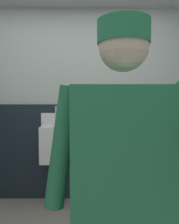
# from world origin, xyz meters

# --- Properties ---
(wall_back) EXTENTS (4.15, 0.12, 2.50)m
(wall_back) POSITION_xyz_m (0.00, 1.61, 1.25)
(wall_back) COLOR silver
(wall_back) RESTS_ON ground_plane
(wainscot_band_back) EXTENTS (3.55, 0.03, 1.26)m
(wainscot_band_back) POSITION_xyz_m (0.00, 1.54, 0.63)
(wainscot_band_back) COLOR #19232D
(wainscot_band_back) RESTS_ON ground_plane
(urinal_left) EXTENTS (0.40, 0.34, 1.24)m
(urinal_left) POSITION_xyz_m (-0.28, 1.39, 0.78)
(urinal_left) COLOR white
(urinal_left) RESTS_ON ground_plane
(urinal_middle) EXTENTS (0.40, 0.34, 1.24)m
(urinal_middle) POSITION_xyz_m (0.47, 1.39, 0.78)
(urinal_middle) COLOR white
(urinal_middle) RESTS_ON ground_plane
(privacy_divider_panel) EXTENTS (0.04, 0.40, 0.90)m
(privacy_divider_panel) POSITION_xyz_m (0.10, 1.32, 0.95)
(privacy_divider_panel) COLOR #4C4C51
(person) EXTENTS (0.68, 0.60, 1.69)m
(person) POSITION_xyz_m (0.29, -0.45, 1.00)
(person) COLOR #2D3342
(person) RESTS_ON ground_plane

